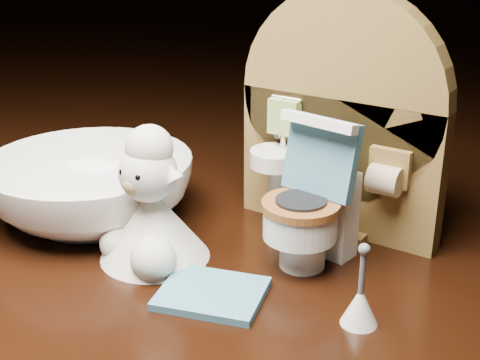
% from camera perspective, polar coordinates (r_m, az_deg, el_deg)
% --- Properties ---
extents(backdrop_panel, '(0.13, 0.05, 0.15)m').
position_cam_1_polar(backdrop_panel, '(0.41, 8.47, 4.33)').
color(backdrop_panel, brown).
rests_on(backdrop_panel, ground).
extents(toy_toilet, '(0.05, 0.06, 0.09)m').
position_cam_1_polar(toy_toilet, '(0.38, 6.20, -2.60)').
color(toy_toilet, white).
rests_on(toy_toilet, ground).
extents(bath_mat, '(0.06, 0.06, 0.00)m').
position_cam_1_polar(bath_mat, '(0.36, -2.42, -9.66)').
color(bath_mat, teal).
rests_on(bath_mat, ground).
extents(toilet_brush, '(0.02, 0.02, 0.04)m').
position_cam_1_polar(toilet_brush, '(0.34, 10.20, -10.30)').
color(toilet_brush, white).
rests_on(toilet_brush, ground).
extents(plush_lamb, '(0.06, 0.06, 0.08)m').
position_cam_1_polar(plush_lamb, '(0.38, -7.61, -2.86)').
color(plush_lamb, silver).
rests_on(plush_lamb, ground).
extents(ceramic_bowl, '(0.14, 0.14, 0.04)m').
position_cam_1_polar(ceramic_bowl, '(0.44, -12.61, -0.72)').
color(ceramic_bowl, white).
rests_on(ceramic_bowl, ground).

